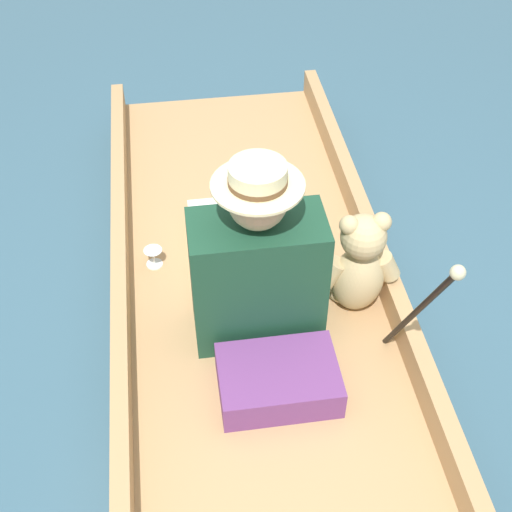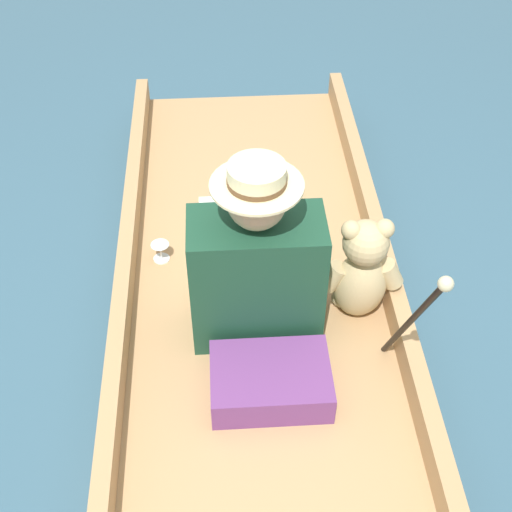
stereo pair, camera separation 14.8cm
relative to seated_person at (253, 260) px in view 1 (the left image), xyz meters
The scene contains 7 objects.
ground_plane 0.43m from the seated_person, 84.76° to the right, with size 16.00×16.00×0.00m, color #385B70.
punt_boat 0.35m from the seated_person, 84.76° to the right, with size 1.11×3.40×0.28m.
seat_cushion 0.45m from the seated_person, 85.92° to the right, with size 0.41×0.29×0.12m.
seated_person is the anchor object (origin of this frame).
teddy_bear 0.40m from the seated_person, ahead, with size 0.33×0.19×0.47m.
wine_glass 0.52m from the seated_person, 141.85° to the left, with size 0.08×0.08×0.08m.
walking_cane 0.69m from the seated_person, 45.21° to the right, with size 0.04×0.40×0.76m.
Camera 1 is at (-0.27, -1.74, 2.23)m, focal length 50.00 mm.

